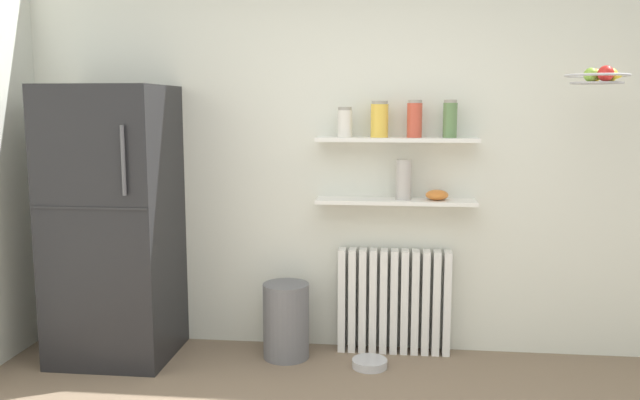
{
  "coord_description": "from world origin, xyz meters",
  "views": [
    {
      "loc": [
        0.22,
        -2.24,
        1.61
      ],
      "look_at": [
        -0.21,
        1.6,
        1.05
      ],
      "focal_mm": 36.77,
      "sensor_mm": 36.0,
      "label": 1
    }
  ],
  "objects_px": {
    "storage_jar_3": "(450,119)",
    "vase": "(403,180)",
    "storage_jar_2": "(415,119)",
    "pet_food_bowl": "(370,363)",
    "storage_jar_0": "(345,122)",
    "shelf_bowl": "(437,195)",
    "refrigerator": "(114,224)",
    "hanging_fruit_basket": "(599,76)",
    "radiator": "(394,301)",
    "trash_bin": "(286,321)",
    "storage_jar_1": "(379,119)"
  },
  "relations": [
    {
      "from": "vase",
      "to": "radiator",
      "type": "bearing_deg",
      "value": 147.54
    },
    {
      "from": "radiator",
      "to": "storage_jar_0",
      "type": "height_order",
      "value": "storage_jar_0"
    },
    {
      "from": "storage_jar_0",
      "to": "vase",
      "type": "relative_size",
      "value": 0.75
    },
    {
      "from": "radiator",
      "to": "storage_jar_3",
      "type": "relative_size",
      "value": 3.11
    },
    {
      "from": "radiator",
      "to": "pet_food_bowl",
      "type": "relative_size",
      "value": 3.31
    },
    {
      "from": "radiator",
      "to": "storage_jar_1",
      "type": "height_order",
      "value": "storage_jar_1"
    },
    {
      "from": "radiator",
      "to": "storage_jar_1",
      "type": "relative_size",
      "value": 3.21
    },
    {
      "from": "storage_jar_0",
      "to": "storage_jar_3",
      "type": "distance_m",
      "value": 0.65
    },
    {
      "from": "radiator",
      "to": "vase",
      "type": "xyz_separation_m",
      "value": [
        0.05,
        -0.03,
        0.8
      ]
    },
    {
      "from": "storage_jar_1",
      "to": "trash_bin",
      "type": "height_order",
      "value": "storage_jar_1"
    },
    {
      "from": "storage_jar_2",
      "to": "pet_food_bowl",
      "type": "relative_size",
      "value": 1.06
    },
    {
      "from": "radiator",
      "to": "vase",
      "type": "bearing_deg",
      "value": -32.46
    },
    {
      "from": "radiator",
      "to": "hanging_fruit_basket",
      "type": "xyz_separation_m",
      "value": [
        1.09,
        -0.38,
        1.42
      ]
    },
    {
      "from": "storage_jar_2",
      "to": "pet_food_bowl",
      "type": "height_order",
      "value": "storage_jar_2"
    },
    {
      "from": "storage_jar_1",
      "to": "pet_food_bowl",
      "type": "height_order",
      "value": "storage_jar_1"
    },
    {
      "from": "storage_jar_2",
      "to": "vase",
      "type": "height_order",
      "value": "storage_jar_2"
    },
    {
      "from": "trash_bin",
      "to": "pet_food_bowl",
      "type": "relative_size",
      "value": 2.22
    },
    {
      "from": "storage_jar_3",
      "to": "shelf_bowl",
      "type": "bearing_deg",
      "value": 180.0
    },
    {
      "from": "refrigerator",
      "to": "storage_jar_2",
      "type": "bearing_deg",
      "value": 6.73
    },
    {
      "from": "hanging_fruit_basket",
      "to": "storage_jar_2",
      "type": "bearing_deg",
      "value": 160.51
    },
    {
      "from": "storage_jar_2",
      "to": "shelf_bowl",
      "type": "bearing_deg",
      "value": 0.0
    },
    {
      "from": "storage_jar_0",
      "to": "shelf_bowl",
      "type": "height_order",
      "value": "storage_jar_0"
    },
    {
      "from": "refrigerator",
      "to": "trash_bin",
      "type": "distance_m",
      "value": 1.26
    },
    {
      "from": "shelf_bowl",
      "to": "storage_jar_1",
      "type": "bearing_deg",
      "value": 180.0
    },
    {
      "from": "radiator",
      "to": "pet_food_bowl",
      "type": "bearing_deg",
      "value": -117.1
    },
    {
      "from": "refrigerator",
      "to": "radiator",
      "type": "xyz_separation_m",
      "value": [
        1.77,
        0.25,
        -0.52
      ]
    },
    {
      "from": "storage_jar_1",
      "to": "storage_jar_2",
      "type": "xyz_separation_m",
      "value": [
        0.22,
        -0.0,
        0.0
      ]
    },
    {
      "from": "refrigerator",
      "to": "storage_jar_0",
      "type": "bearing_deg",
      "value": 8.72
    },
    {
      "from": "storage_jar_1",
      "to": "shelf_bowl",
      "type": "bearing_deg",
      "value": -0.0
    },
    {
      "from": "radiator",
      "to": "hanging_fruit_basket",
      "type": "bearing_deg",
      "value": -19.09
    },
    {
      "from": "refrigerator",
      "to": "storage_jar_1",
      "type": "relative_size",
      "value": 7.64
    },
    {
      "from": "refrigerator",
      "to": "hanging_fruit_basket",
      "type": "relative_size",
      "value": 5.06
    },
    {
      "from": "storage_jar_2",
      "to": "trash_bin",
      "type": "distance_m",
      "value": 1.52
    },
    {
      "from": "refrigerator",
      "to": "vase",
      "type": "xyz_separation_m",
      "value": [
        1.82,
        0.22,
        0.28
      ]
    },
    {
      "from": "radiator",
      "to": "trash_bin",
      "type": "xyz_separation_m",
      "value": [
        -0.69,
        -0.17,
        -0.1
      ]
    },
    {
      "from": "shelf_bowl",
      "to": "hanging_fruit_basket",
      "type": "xyz_separation_m",
      "value": [
        0.84,
        -0.35,
        0.71
      ]
    },
    {
      "from": "vase",
      "to": "pet_food_bowl",
      "type": "distance_m",
      "value": 1.16
    },
    {
      "from": "shelf_bowl",
      "to": "pet_food_bowl",
      "type": "bearing_deg",
      "value": -147.99
    },
    {
      "from": "vase",
      "to": "pet_food_bowl",
      "type": "height_order",
      "value": "vase"
    },
    {
      "from": "storage_jar_0",
      "to": "storage_jar_2",
      "type": "distance_m",
      "value": 0.44
    },
    {
      "from": "shelf_bowl",
      "to": "storage_jar_0",
      "type": "bearing_deg",
      "value": 180.0
    },
    {
      "from": "storage_jar_2",
      "to": "hanging_fruit_basket",
      "type": "height_order",
      "value": "hanging_fruit_basket"
    },
    {
      "from": "storage_jar_2",
      "to": "shelf_bowl",
      "type": "xyz_separation_m",
      "value": [
        0.15,
        0.0,
        -0.47
      ]
    },
    {
      "from": "vase",
      "to": "refrigerator",
      "type": "bearing_deg",
      "value": -173.05
    },
    {
      "from": "vase",
      "to": "trash_bin",
      "type": "height_order",
      "value": "vase"
    },
    {
      "from": "storage_jar_2",
      "to": "pet_food_bowl",
      "type": "xyz_separation_m",
      "value": [
        -0.25,
        -0.25,
        -1.5
      ]
    },
    {
      "from": "storage_jar_3",
      "to": "pet_food_bowl",
      "type": "bearing_deg",
      "value": -151.85
    },
    {
      "from": "storage_jar_1",
      "to": "hanging_fruit_basket",
      "type": "distance_m",
      "value": 1.28
    },
    {
      "from": "storage_jar_3",
      "to": "vase",
      "type": "distance_m",
      "value": 0.47
    },
    {
      "from": "shelf_bowl",
      "to": "radiator",
      "type": "bearing_deg",
      "value": 173.37
    }
  ]
}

